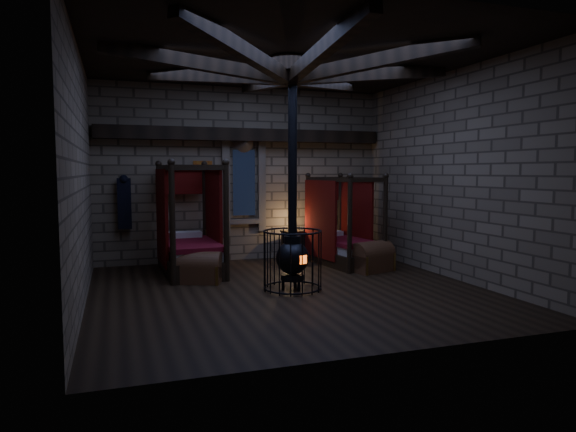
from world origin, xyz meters
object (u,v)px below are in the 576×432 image
object	(u,v)px
trunk_right	(372,258)
stove	(292,255)
bed_left	(190,246)
bed_right	(342,243)
trunk_left	(199,269)

from	to	relation	value
trunk_right	stove	bearing A→B (deg)	-171.60
bed_left	trunk_right	xyz separation A→B (m)	(3.76, -1.14, -0.27)
bed_right	trunk_right	xyz separation A→B (m)	(0.24, -0.99, -0.21)
bed_right	trunk_right	size ratio (longest dim) A/B	1.98
bed_left	bed_right	distance (m)	3.53
bed_left	trunk_right	size ratio (longest dim) A/B	2.20
bed_right	stove	world-z (taller)	stove
trunk_left	trunk_right	world-z (taller)	trunk_right
bed_left	stove	xyz separation A→B (m)	(1.55, -2.24, 0.08)
bed_left	trunk_left	distance (m)	1.11
trunk_left	bed_left	bearing A→B (deg)	113.65
bed_right	bed_left	bearing A→B (deg)	169.89
bed_right	trunk_left	world-z (taller)	bed_right
trunk_right	bed_right	bearing A→B (deg)	85.47
bed_left	trunk_left	xyz separation A→B (m)	(0.03, -1.07, -0.29)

